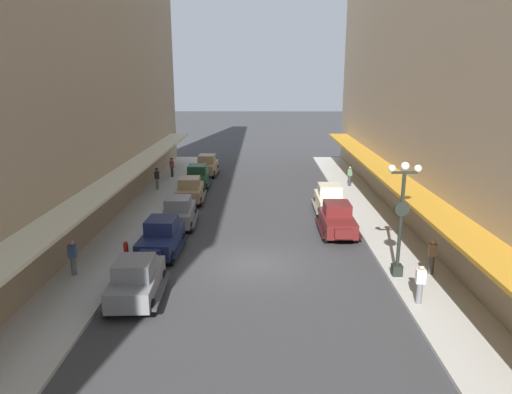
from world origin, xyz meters
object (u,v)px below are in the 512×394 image
at_px(parked_car_1, 161,237).
at_px(parked_car_4, 207,165).
at_px(lamp_post_with_clock, 401,215).
at_px(pedestrian_5, 172,167).
at_px(parked_car_0, 190,189).
at_px(parked_car_3, 136,278).
at_px(pedestrian_0, 350,175).
at_px(parked_car_7, 179,211).
at_px(parked_car_2, 337,219).
at_px(parked_car_6, 330,199).
at_px(pedestrian_2, 420,283).
at_px(parked_car_5, 197,176).
at_px(pedestrian_4, 432,256).
at_px(pedestrian_3, 157,179).
at_px(pedestrian_1, 73,257).
at_px(fire_hydrant, 126,249).

xyz_separation_m(parked_car_1, parked_car_4, (0.08, 19.67, 0.00)).
relative_size(lamp_post_with_clock, pedestrian_5, 3.09).
distance_m(parked_car_0, pedestrian_5, 8.44).
height_order(parked_car_1, parked_car_3, same).
bearing_deg(pedestrian_0, parked_car_7, -139.85).
xyz_separation_m(parked_car_2, pedestrian_5, (-12.22, 15.04, 0.07)).
bearing_deg(parked_car_6, pedestrian_0, 69.94).
distance_m(parked_car_7, pedestrian_2, 15.08).
xyz_separation_m(parked_car_4, parked_car_5, (-0.20, -5.03, 0.00)).
bearing_deg(parked_car_2, parked_car_4, 119.46).
xyz_separation_m(pedestrian_2, pedestrian_4, (1.48, 2.89, -0.02)).
distance_m(parked_car_1, parked_car_6, 12.31).
xyz_separation_m(parked_car_3, lamp_post_with_clock, (11.10, 2.24, 2.04)).
distance_m(pedestrian_2, pedestrian_5, 27.59).
distance_m(parked_car_7, pedestrian_5, 13.90).
bearing_deg(parked_car_0, pedestrian_3, 133.41).
bearing_deg(parked_car_3, pedestrian_1, 147.78).
bearing_deg(parked_car_7, pedestrian_5, 102.13).
bearing_deg(pedestrian_2, parked_car_5, 119.47).
bearing_deg(parked_car_1, pedestrian_4, -11.63).
bearing_deg(parked_car_4, pedestrian_3, -117.23).
relative_size(parked_car_1, lamp_post_with_clock, 0.83).
xyz_separation_m(parked_car_4, pedestrian_3, (-3.19, -6.19, 0.07)).
distance_m(parked_car_6, fire_hydrant, 14.06).
xyz_separation_m(pedestrian_4, pedestrian_5, (-15.56, 20.83, 0.02)).
xyz_separation_m(parked_car_7, pedestrian_2, (11.17, -10.13, 0.07)).
relative_size(parked_car_1, pedestrian_2, 2.58).
relative_size(fire_hydrant, pedestrian_2, 0.49).
bearing_deg(pedestrian_0, parked_car_3, -121.41).
height_order(parked_car_0, fire_hydrant, parked_car_0).
xyz_separation_m(parked_car_6, pedestrian_0, (2.61, 7.14, 0.07)).
relative_size(fire_hydrant, pedestrian_3, 0.49).
bearing_deg(parked_car_2, parked_car_1, -161.36).
relative_size(parked_car_2, pedestrian_4, 2.60).
xyz_separation_m(pedestrian_1, pedestrian_4, (16.09, 0.31, 0.00)).
bearing_deg(parked_car_6, pedestrian_3, 155.57).
xyz_separation_m(parked_car_1, lamp_post_with_clock, (11.15, -2.83, 2.04)).
height_order(parked_car_7, pedestrian_5, parked_car_7).
bearing_deg(pedestrian_3, pedestrian_2, -52.87).
height_order(parked_car_1, fire_hydrant, parked_car_1).
bearing_deg(parked_car_1, pedestrian_3, 102.98).
bearing_deg(pedestrian_2, parked_car_0, 125.69).
bearing_deg(parked_car_6, parked_car_0, 165.25).
bearing_deg(pedestrian_1, parked_car_0, 75.96).
distance_m(parked_car_5, pedestrian_5, 4.47).
distance_m(parked_car_4, pedestrian_1, 22.86).
xyz_separation_m(parked_car_4, pedestrian_1, (-3.42, -22.60, 0.05)).
bearing_deg(parked_car_4, parked_car_3, -90.06).
bearing_deg(parked_car_0, pedestrian_1, -104.04).
distance_m(parked_car_2, parked_car_6, 4.53).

